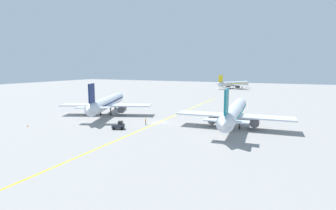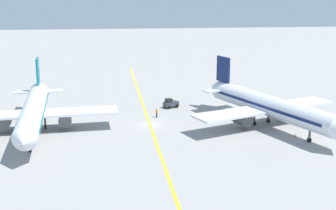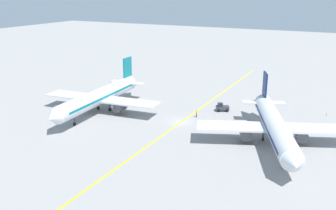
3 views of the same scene
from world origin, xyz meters
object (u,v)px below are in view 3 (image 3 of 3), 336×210
traffic_cone_near_nose (280,159)px  traffic_cone_mid_apron (326,114)px  airplane_adjacent_stand (100,97)px  airplane_at_gate (274,125)px  ground_crew_worker (197,113)px  baggage_tug_dark (222,107)px

traffic_cone_near_nose → traffic_cone_mid_apron: size_ratio=1.00×
airplane_adjacent_stand → traffic_cone_near_nose: bearing=169.8°
airplane_at_gate → ground_crew_worker: bearing=-23.1°
baggage_tug_dark → airplane_at_gate: bearing=135.6°
ground_crew_worker → traffic_cone_near_nose: (-21.39, 14.45, -0.63)m
airplane_at_gate → baggage_tug_dark: 21.55m
airplane_at_gate → traffic_cone_mid_apron: 24.00m
airplane_at_gate → airplane_adjacent_stand: 40.01m
ground_crew_worker → traffic_cone_near_nose: bearing=146.0°
baggage_tug_dark → ground_crew_worker: size_ratio=2.00×
airplane_adjacent_stand → traffic_cone_mid_apron: (-46.82, -21.51, -3.43)m
airplane_at_gate → traffic_cone_mid_apron: airplane_at_gate is taller
baggage_tug_dark → traffic_cone_near_nose: bearing=129.9°
airplane_at_gate → airplane_adjacent_stand: same height
airplane_adjacent_stand → traffic_cone_mid_apron: bearing=-155.3°
airplane_adjacent_stand → ground_crew_worker: (-21.25, -6.76, -2.80)m
airplane_at_gate → baggage_tug_dark: airplane_at_gate is taller
ground_crew_worker → airplane_adjacent_stand: bearing=17.6°
airplane_at_gate → traffic_cone_near_nose: (-2.65, 6.45, -3.43)m
ground_crew_worker → baggage_tug_dark: bearing=-116.6°
baggage_tug_dark → ground_crew_worker: (3.48, 6.94, 0.01)m
baggage_tug_dark → ground_crew_worker: bearing=63.4°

